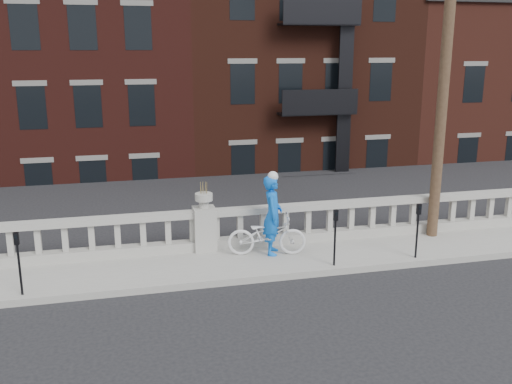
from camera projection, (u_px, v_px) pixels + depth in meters
ground at (237, 326)px, 10.79m from camera, size 120.00×120.00×0.00m
sidewalk at (211, 266)px, 13.59m from camera, size 32.00×2.20×0.15m
balustrade at (205, 231)px, 14.35m from camera, size 28.00×0.34×1.03m
planter_pedestal at (204, 224)px, 14.30m from camera, size 0.55×0.55×1.76m
lower_level at (161, 93)px, 31.96m from camera, size 80.00×44.00×20.80m
utility_pole at (447, 43)px, 14.32m from camera, size 1.60×0.28×10.00m
parking_meter_b at (18, 256)px, 11.62m from camera, size 0.10×0.09×1.36m
parking_meter_c at (335, 231)px, 13.21m from camera, size 0.10×0.09×1.36m
parking_meter_d at (418, 224)px, 13.70m from camera, size 0.10×0.09×1.36m
bicycle at (267, 235)px, 14.00m from camera, size 2.02×1.04×1.01m
cyclist at (273, 215)px, 13.97m from camera, size 0.67×0.83×1.98m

